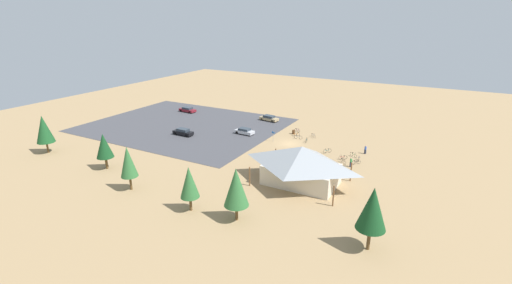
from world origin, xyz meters
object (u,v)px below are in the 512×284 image
Objects in this scene: bicycle_blue_yard_left at (359,159)px; bicycle_white_yard_center at (298,137)px; pine_far_east at (104,146)px; car_tan_front_row at (269,118)px; pine_east at (236,187)px; bicycle_red_edge_south at (343,157)px; bike_pavilion at (302,163)px; visitor_at_bikes at (351,162)px; bicycle_black_near_sign at (343,161)px; bicycle_silver_back_row at (313,136)px; bicycle_yellow_trailside at (327,162)px; pine_midwest at (128,162)px; car_black_aisle_side at (183,132)px; bicycle_green_lone_west at (353,155)px; pine_mideast at (372,209)px; lot_sign at (273,135)px; bicycle_purple_near_porch at (297,130)px; pine_west at (44,129)px; trash_bin at (293,132)px; bicycle_orange_yard_front at (296,134)px; bicycle_black_edge_north at (356,162)px; car_maroon_end_stall at (187,110)px; car_silver_mid_lot at (244,131)px; bicycle_teal_mid_cluster at (327,151)px; visitor_near_lot at (365,149)px; pine_center at (189,182)px; bicycle_teal_lone_east at (306,140)px.

bicycle_white_yard_center is at bearing -23.19° from bicycle_blue_yard_left.
car_tan_front_row is at bearing -105.33° from pine_far_east.
pine_east reaches higher than bicycle_red_edge_south.
bike_pavilion is 7.96× the size of visitor_at_bikes.
bicycle_silver_back_row is at bearing -49.03° from bicycle_black_near_sign.
bicycle_yellow_trailside is at bearing 133.14° from bicycle_white_yard_center.
bicycle_white_yard_center is 1.38× the size of bicycle_red_edge_south.
pine_far_east is 4.90× the size of bicycle_black_near_sign.
car_black_aisle_side is at bearing -67.47° from pine_midwest.
bicycle_green_lone_west is 4.93m from visitor_at_bikes.
pine_mideast is 26.91m from bicycle_red_edge_south.
visitor_at_bikes reaches higher than car_tan_front_row.
bicycle_blue_yard_left is (-17.95, 2.14, -1.03)m from lot_sign.
bicycle_purple_near_porch is (-1.84, -8.34, -1.05)m from lot_sign.
pine_mideast reaches higher than pine_west.
bicycle_black_near_sign is (-6.60, -24.63, -4.14)m from pine_east.
pine_east is at bearing 101.91° from trash_bin.
bicycle_orange_yard_front is 15.07m from bicycle_red_edge_south.
bicycle_black_edge_north is at bearing 138.20° from bicycle_silver_back_row.
car_maroon_end_stall is at bearing -13.18° from bicycle_green_lone_west.
car_tan_front_row is (9.45, -4.84, 0.37)m from bicycle_purple_near_porch.
bicycle_orange_yard_front is 17.03m from bicycle_blue_yard_left.
bicycle_black_edge_north is at bearing 147.05° from trash_bin.
car_silver_mid_lot is at bearing 20.39° from bicycle_silver_back_row.
bicycle_teal_mid_cluster is at bearing 144.59° from bicycle_orange_yard_front.
visitor_at_bikes is at bearing 138.31° from bicycle_purple_near_porch.
trash_bin is 11.46m from car_tan_front_row.
bicycle_black_near_sign is 6.94m from visitor_near_lot.
bicycle_orange_yard_front is 0.83× the size of visitor_at_bikes.
pine_west is 56.76m from bicycle_black_edge_north.
pine_west is at bearing 45.75° from car_silver_mid_lot.
bike_pavilion reaches higher than trash_bin.
pine_center is at bearing 91.31° from bicycle_purple_near_porch.
bicycle_silver_back_row is at bearing -53.52° from bicycle_teal_mid_cluster.
bike_pavilion is 10.28× the size of bicycle_black_edge_north.
pine_mideast is 42.95m from bicycle_purple_near_porch.
visitor_near_lot reaches higher than bicycle_purple_near_porch.
pine_west is 4.65× the size of bicycle_purple_near_porch.
bicycle_orange_yard_front reaches higher than bicycle_yellow_trailside.
bicycle_black_near_sign is at bearing 142.73° from bicycle_teal_lone_east.
pine_east is at bearing 135.15° from car_maroon_end_stall.
car_black_aisle_side is at bearing -127.26° from pine_west.
bicycle_purple_near_porch is at bearing 152.89° from car_tan_front_row.
bicycle_orange_yard_front is at bearing -26.44° from bicycle_blue_yard_left.
bike_pavilion is at bearing 148.83° from car_maroon_end_stall.
lot_sign is 1.29× the size of bicycle_yellow_trailside.
pine_far_east is at bearing 59.54° from bicycle_purple_near_porch.
car_maroon_end_stall is (45.83, -13.22, 0.35)m from bicycle_red_edge_south.
pine_midwest is 41.62m from visitor_near_lot.
pine_mideast is (-43.41, 1.51, 0.99)m from pine_far_east.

